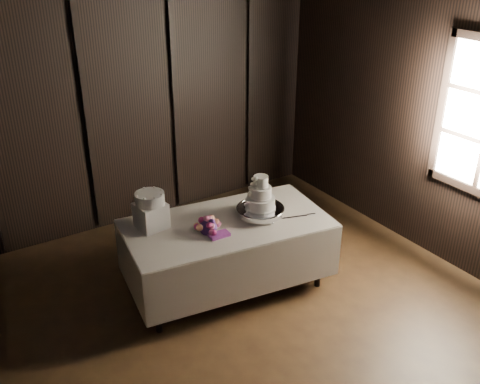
% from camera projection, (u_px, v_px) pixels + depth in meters
% --- Properties ---
extents(room, '(6.08, 7.08, 3.08)m').
position_uv_depth(room, '(263.00, 252.00, 3.36)').
color(room, black).
rests_on(room, ground).
extents(display_table, '(2.11, 1.30, 0.76)m').
position_uv_depth(display_table, '(227.00, 252.00, 5.37)').
color(display_table, silver).
rests_on(display_table, ground).
extents(cake_stand, '(0.61, 0.61, 0.09)m').
position_uv_depth(cake_stand, '(260.00, 212.00, 5.32)').
color(cake_stand, silver).
rests_on(cake_stand, display_table).
extents(wedding_cake, '(0.32, 0.29, 0.34)m').
position_uv_depth(wedding_cake, '(259.00, 197.00, 5.21)').
color(wedding_cake, white).
rests_on(wedding_cake, cake_stand).
extents(bouquet, '(0.32, 0.42, 0.20)m').
position_uv_depth(bouquet, '(208.00, 226.00, 5.01)').
color(bouquet, '#C4537C').
rests_on(bouquet, display_table).
extents(box_pedestal, '(0.29, 0.29, 0.25)m').
position_uv_depth(box_pedestal, '(151.00, 215.00, 5.08)').
color(box_pedestal, white).
rests_on(box_pedestal, display_table).
extents(small_cake, '(0.37, 0.37, 0.11)m').
position_uv_depth(small_cake, '(150.00, 198.00, 5.00)').
color(small_cake, white).
rests_on(small_cake, box_pedestal).
extents(cake_knife, '(0.36, 0.13, 0.01)m').
position_uv_depth(cake_knife, '(294.00, 217.00, 5.30)').
color(cake_knife, silver).
rests_on(cake_knife, display_table).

